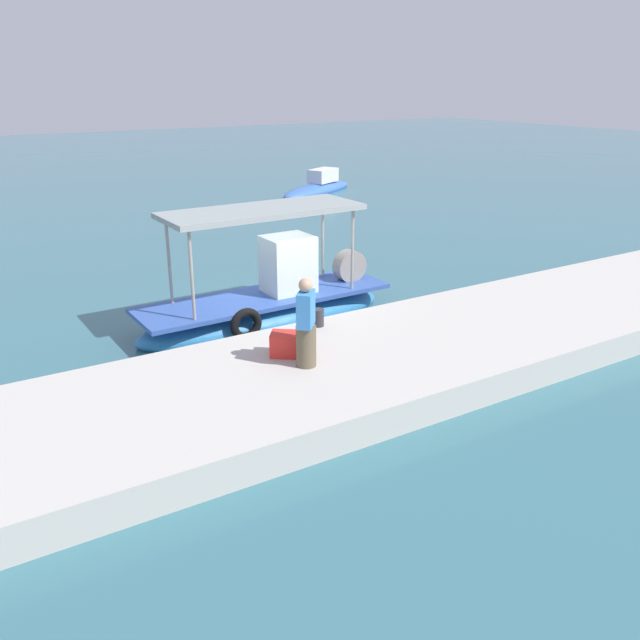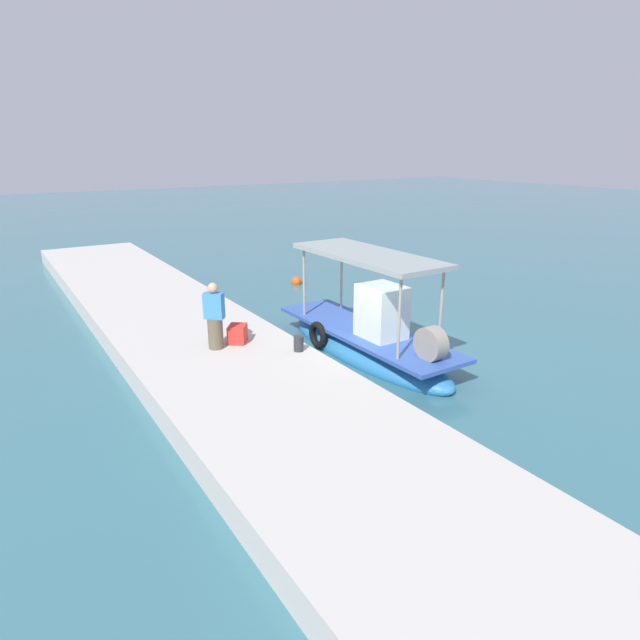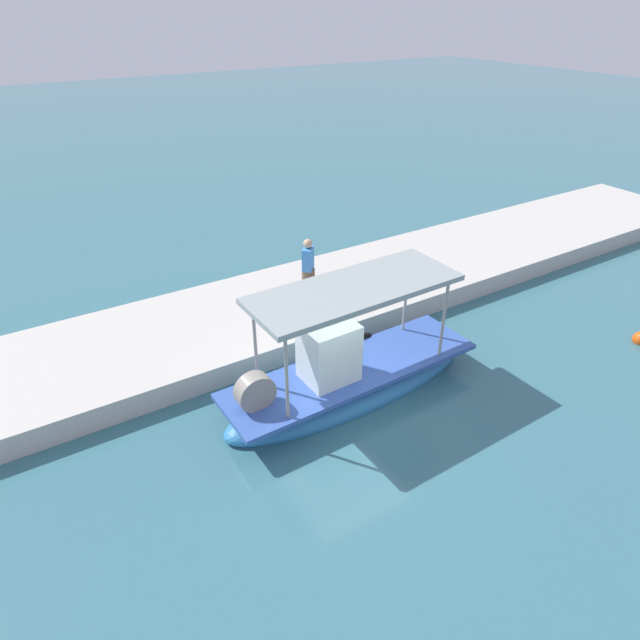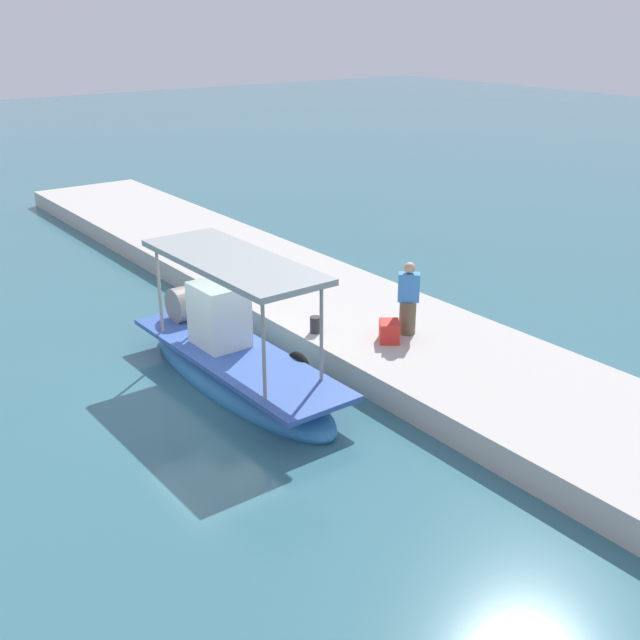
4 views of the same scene
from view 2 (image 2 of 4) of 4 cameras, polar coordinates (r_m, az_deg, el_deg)
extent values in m
plane|color=#356975|center=(14.49, 6.66, -3.78)|extent=(120.00, 120.00, 0.00)
cube|color=#BBB7AF|center=(12.41, -8.26, -6.23)|extent=(36.00, 4.09, 0.57)
ellipsoid|color=teal|center=(14.56, 4.70, -3.12)|extent=(6.31, 1.80, 0.93)
cube|color=#3557A9|center=(14.38, 4.75, -1.22)|extent=(6.06, 1.80, 0.10)
cube|color=silver|center=(13.72, 6.43, 0.68)|extent=(1.12, 0.95, 1.42)
cylinder|color=gray|center=(13.08, 12.49, 0.87)|extent=(0.07, 0.07, 2.02)
cylinder|color=gray|center=(12.23, 8.25, -0.08)|extent=(0.07, 0.07, 2.02)
cylinder|color=gray|center=(16.03, 2.25, 4.40)|extent=(0.07, 0.07, 2.02)
cylinder|color=gray|center=(15.35, -1.67, 3.79)|extent=(0.07, 0.07, 2.02)
cube|color=#8F9A99|center=(13.86, 4.97, 6.73)|extent=(4.55, 1.76, 0.12)
torus|color=black|center=(14.69, -0.23, -1.56)|extent=(0.74, 0.19, 0.74)
cylinder|color=gray|center=(12.57, 11.47, -2.45)|extent=(0.81, 0.36, 0.80)
cylinder|color=brown|center=(13.47, -10.82, -1.36)|extent=(0.51, 0.51, 0.76)
cube|color=#3C87D3|center=(13.26, -10.99, 1.47)|extent=(0.50, 0.51, 0.63)
sphere|color=tan|center=(13.14, -11.10, 3.29)|extent=(0.25, 0.25, 0.25)
cylinder|color=#2D2D33|center=(13.12, -2.24, -2.48)|extent=(0.24, 0.24, 0.37)
cube|color=red|center=(13.82, -8.59, -1.44)|extent=(0.66, 0.64, 0.44)
sphere|color=#E75113|center=(21.86, -2.47, 4.00)|extent=(0.42, 0.42, 0.42)
camera|label=1|loc=(18.10, -49.36, 12.33)|focal=37.21mm
camera|label=3|loc=(17.14, 43.77, 21.53)|focal=30.55mm
camera|label=4|loc=(28.17, 1.30, 21.63)|focal=43.57mm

